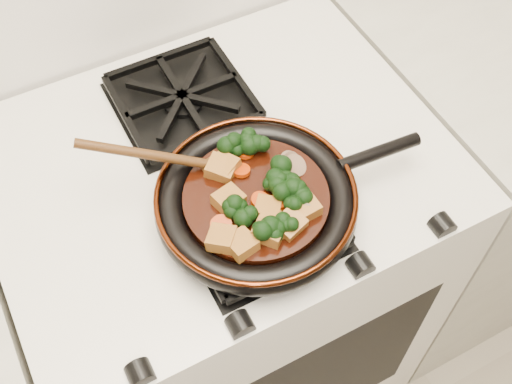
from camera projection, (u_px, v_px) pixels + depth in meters
name	position (u px, v px, depth m)	size (l,w,h in m)	color
stove	(228.00, 282.00, 1.44)	(0.76, 0.60, 0.90)	silver
burner_grate_front	(257.00, 219.00, 0.99)	(0.23, 0.23, 0.03)	black
burner_grate_back	(183.00, 99.00, 1.13)	(0.23, 0.23, 0.03)	black
skillet	(257.00, 201.00, 0.97)	(0.43, 0.31, 0.05)	black
braising_sauce	(256.00, 200.00, 0.96)	(0.22, 0.22, 0.02)	black
tofu_cube_0	(268.00, 209.00, 0.93)	(0.04, 0.04, 0.02)	#915C21
tofu_cube_1	(222.00, 239.00, 0.90)	(0.04, 0.04, 0.02)	#915C21
tofu_cube_2	(241.00, 244.00, 0.90)	(0.04, 0.04, 0.02)	#915C21
tofu_cube_3	(221.00, 169.00, 0.97)	(0.04, 0.04, 0.02)	#915C21
tofu_cube_4	(225.00, 166.00, 0.98)	(0.04, 0.04, 0.02)	#915C21
tofu_cube_5	(275.00, 228.00, 0.92)	(0.04, 0.04, 0.02)	#915C21
tofu_cube_6	(270.00, 230.00, 0.91)	(0.04, 0.04, 0.02)	#915C21
tofu_cube_7	(228.00, 200.00, 0.94)	(0.04, 0.04, 0.02)	#915C21
tofu_cube_8	(303.00, 208.00, 0.93)	(0.04, 0.04, 0.02)	#915C21
tofu_cube_9	(290.00, 224.00, 0.92)	(0.04, 0.04, 0.02)	#915C21
broccoli_floret_0	(234.00, 151.00, 0.99)	(0.06, 0.06, 0.06)	black
broccoli_floret_1	(282.00, 230.00, 0.91)	(0.06, 0.06, 0.05)	black
broccoli_floret_2	(278.00, 165.00, 0.97)	(0.06, 0.06, 0.06)	black
broccoli_floret_3	(292.00, 200.00, 0.94)	(0.06, 0.06, 0.05)	black
broccoli_floret_4	(282.00, 186.00, 0.95)	(0.06, 0.06, 0.06)	black
broccoli_floret_5	(240.00, 213.00, 0.93)	(0.06, 0.06, 0.05)	black
broccoli_floret_6	(297.00, 202.00, 0.94)	(0.06, 0.06, 0.05)	black
broccoli_floret_7	(280.00, 186.00, 0.95)	(0.06, 0.06, 0.05)	black
broccoli_floret_8	(263.00, 232.00, 0.91)	(0.06, 0.06, 0.06)	black
broccoli_floret_9	(252.00, 144.00, 1.00)	(0.06, 0.06, 0.06)	black
carrot_coin_0	(241.00, 170.00, 0.98)	(0.03, 0.03, 0.01)	#AA2D04
carrot_coin_1	(280.00, 202.00, 0.94)	(0.03, 0.03, 0.01)	#AA2D04
carrot_coin_2	(221.00, 225.00, 0.92)	(0.03, 0.03, 0.01)	#AA2D04
carrot_coin_3	(245.00, 152.00, 1.00)	(0.03, 0.03, 0.01)	#AA2D04
carrot_coin_4	(260.00, 200.00, 0.95)	(0.03, 0.03, 0.01)	#AA2D04
mushroom_slice_0	(295.00, 166.00, 0.98)	(0.04, 0.04, 0.01)	#7E6049
mushroom_slice_1	(308.00, 205.00, 0.94)	(0.03, 0.03, 0.01)	#7E6049
mushroom_slice_2	(289.00, 161.00, 0.98)	(0.03, 0.03, 0.01)	#7E6049
wooden_spoon	(182.00, 160.00, 0.96)	(0.14, 0.08, 0.22)	#43260E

